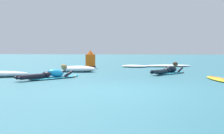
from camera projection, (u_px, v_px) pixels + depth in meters
name	position (u px, v px, depth m)	size (l,w,h in m)	color
ground_plane	(151.00, 67.00, 16.67)	(120.00, 120.00, 0.00)	#2D6B7A
surfer_near	(52.00, 75.00, 9.79)	(1.62, 2.49, 0.53)	#2DB2D1
surfer_far	(169.00, 71.00, 11.92)	(1.60, 2.40, 0.53)	#2DB2D1
drifting_surfboard	(219.00, 79.00, 9.33)	(0.85, 2.18, 0.16)	yellow
whitewater_mid_left	(134.00, 66.00, 16.70)	(1.69, 1.22, 0.15)	white
whitewater_mid_right	(167.00, 66.00, 17.22)	(3.21, 1.98, 0.13)	white
whitewater_far_band	(78.00, 69.00, 12.99)	(1.70, 1.00, 0.28)	white
channel_marker_buoy	(90.00, 61.00, 15.79)	(0.58, 0.58, 1.01)	#EA5B0F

